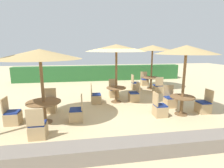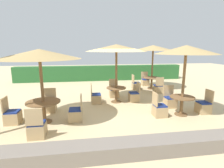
# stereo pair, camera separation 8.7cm
# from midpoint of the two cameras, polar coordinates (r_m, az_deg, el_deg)

# --- Properties ---
(ground_plane) EXTENTS (40.00, 40.00, 0.00)m
(ground_plane) POSITION_cam_midpoint_polar(r_m,az_deg,el_deg) (7.70, 0.40, -7.47)
(ground_plane) COLOR #D1BA8C
(hedge_row) EXTENTS (13.00, 0.70, 1.16)m
(hedge_row) POSITION_cam_midpoint_polar(r_m,az_deg,el_deg) (13.95, -4.13, 3.60)
(hedge_row) COLOR #28602D
(hedge_row) RESTS_ON ground_plane
(stone_border) EXTENTS (10.00, 0.56, 0.37)m
(stone_border) POSITION_cam_midpoint_polar(r_m,az_deg,el_deg) (4.50, 8.41, -19.81)
(stone_border) COLOR slate
(stone_border) RESTS_ON ground_plane
(parasol_front_left) EXTENTS (2.67, 2.67, 2.50)m
(parasol_front_left) POSITION_cam_midpoint_polar(r_m,az_deg,el_deg) (6.12, -22.90, 8.91)
(parasol_front_left) COLOR brown
(parasol_front_left) RESTS_ON ground_plane
(round_table_front_left) EXTENTS (1.13, 1.13, 0.75)m
(round_table_front_left) POSITION_cam_midpoint_polar(r_m,az_deg,el_deg) (6.41, -21.69, -6.63)
(round_table_front_left) COLOR brown
(round_table_front_left) RESTS_ON ground_plane
(patio_chair_front_left_east) EXTENTS (0.46, 0.46, 0.93)m
(patio_chair_front_left_east) POSITION_cam_midpoint_polar(r_m,az_deg,el_deg) (6.33, -11.87, -9.53)
(patio_chair_front_left_east) COLOR tan
(patio_chair_front_left_east) RESTS_ON ground_plane
(patio_chair_front_left_north) EXTENTS (0.46, 0.46, 0.93)m
(patio_chair_front_left_north) POSITION_cam_midpoint_polar(r_m,az_deg,el_deg) (7.49, -19.88, -6.63)
(patio_chair_front_left_north) COLOR tan
(patio_chair_front_left_north) RESTS_ON ground_plane
(patio_chair_front_left_west) EXTENTS (0.46, 0.46, 0.93)m
(patio_chair_front_left_west) POSITION_cam_midpoint_polar(r_m,az_deg,el_deg) (6.87, -30.07, -9.20)
(patio_chair_front_left_west) COLOR tan
(patio_chair_front_left_west) RESTS_ON ground_plane
(patio_chair_front_left_south) EXTENTS (0.46, 0.46, 0.93)m
(patio_chair_front_left_south) POSITION_cam_midpoint_polar(r_m,az_deg,el_deg) (5.55, -23.45, -13.37)
(patio_chair_front_left_south) COLOR tan
(patio_chair_front_left_south) RESTS_ON ground_plane
(parasol_back_right) EXTENTS (2.51, 2.51, 2.70)m
(parasol_back_right) POSITION_cam_midpoint_polar(r_m,az_deg,el_deg) (11.01, 12.87, 11.35)
(parasol_back_right) COLOR brown
(parasol_back_right) RESTS_ON ground_plane
(round_table_back_right) EXTENTS (1.10, 1.10, 0.73)m
(round_table_back_right) POSITION_cam_midpoint_polar(r_m,az_deg,el_deg) (11.18, 12.43, 1.37)
(round_table_back_right) COLOR brown
(round_table_back_right) RESTS_ON ground_plane
(patio_chair_back_right_north) EXTENTS (0.46, 0.46, 0.93)m
(patio_chair_back_right_north) POSITION_cam_midpoint_polar(r_m,az_deg,el_deg) (12.21, 10.34, 0.77)
(patio_chair_back_right_north) COLOR tan
(patio_chair_back_right_north) RESTS_ON ground_plane
(patio_chair_back_right_south) EXTENTS (0.46, 0.46, 0.93)m
(patio_chair_back_right_south) POSITION_cam_midpoint_polar(r_m,az_deg,el_deg) (10.37, 14.42, -1.33)
(patio_chair_back_right_south) COLOR tan
(patio_chair_back_right_south) RESTS_ON ground_plane
(patio_chair_back_right_west) EXTENTS (0.46, 0.46, 0.93)m
(patio_chair_back_right_west) POSITION_cam_midpoint_polar(r_m,az_deg,el_deg) (10.93, 7.39, -0.40)
(patio_chair_back_right_west) COLOR tan
(patio_chair_back_right_west) RESTS_ON ground_plane
(parasol_center) EXTENTS (2.78, 2.78, 2.69)m
(parasol_center) POSITION_cam_midpoint_polar(r_m,az_deg,el_deg) (7.99, 1.13, 11.63)
(parasol_center) COLOR brown
(parasol_center) RESTS_ON ground_plane
(round_table_center) EXTENTS (0.91, 0.91, 0.71)m
(round_table_center) POSITION_cam_midpoint_polar(r_m,az_deg,el_deg) (8.24, 1.07, -2.36)
(round_table_center) COLOR brown
(round_table_center) RESTS_ON ground_plane
(patio_chair_center_east) EXTENTS (0.46, 0.46, 0.93)m
(patio_chair_center_east) POSITION_cam_midpoint_polar(r_m,az_deg,el_deg) (8.48, 6.93, -3.90)
(patio_chair_center_east) COLOR tan
(patio_chair_center_east) RESTS_ON ground_plane
(patio_chair_center_north) EXTENTS (0.46, 0.46, 0.93)m
(patio_chair_center_north) POSITION_cam_midpoint_polar(r_m,az_deg,el_deg) (9.17, 0.28, -2.63)
(patio_chair_center_north) COLOR tan
(patio_chair_center_north) RESTS_ON ground_plane
(patio_chair_center_west) EXTENTS (0.46, 0.46, 0.93)m
(patio_chair_center_west) POSITION_cam_midpoint_polar(r_m,az_deg,el_deg) (8.16, -5.65, -4.49)
(patio_chair_center_west) COLOR tan
(patio_chair_center_west) RESTS_ON ground_plane
(parasol_front_right) EXTENTS (2.23, 2.23, 2.63)m
(parasol_front_right) POSITION_cam_midpoint_polar(r_m,az_deg,el_deg) (6.91, 22.76, 10.16)
(parasol_front_right) COLOR brown
(parasol_front_right) RESTS_ON ground_plane
(round_table_front_right) EXTENTS (0.91, 0.91, 0.72)m
(round_table_front_right) POSITION_cam_midpoint_polar(r_m,az_deg,el_deg) (7.19, 21.57, -5.23)
(round_table_front_right) COLOR brown
(round_table_front_right) RESTS_ON ground_plane
(patio_chair_front_right_east) EXTENTS (0.46, 0.46, 0.93)m
(patio_chair_front_right_east) POSITION_cam_midpoint_polar(r_m,az_deg,el_deg) (7.85, 27.41, -6.45)
(patio_chair_front_right_east) COLOR tan
(patio_chair_front_right_east) RESTS_ON ground_plane
(patio_chair_front_right_west) EXTENTS (0.46, 0.46, 0.93)m
(patio_chair_front_right_west) POSITION_cam_midpoint_polar(r_m,az_deg,el_deg) (6.84, 14.95, -8.04)
(patio_chair_front_right_west) COLOR tan
(patio_chair_front_right_west) RESTS_ON ground_plane
(patio_chair_front_right_north) EXTENTS (0.46, 0.46, 0.93)m
(patio_chair_front_right_north) POSITION_cam_midpoint_polar(r_m,az_deg,el_deg) (8.03, 18.06, -5.30)
(patio_chair_front_right_north) COLOR tan
(patio_chair_front_right_north) RESTS_ON ground_plane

